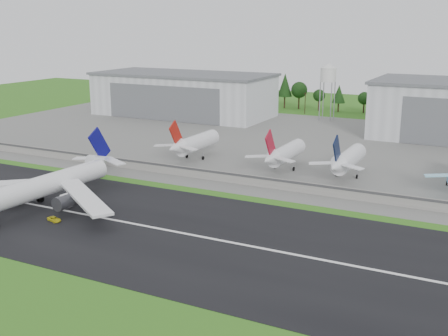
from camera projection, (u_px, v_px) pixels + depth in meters
The scene contains 14 objects.
ground at pixel (115, 238), 132.47m from camera, with size 600.00×600.00×0.00m, color #256A19.
runway at pixel (140, 225), 141.09m from camera, with size 320.00×60.00×0.10m, color black.
runway_centerline at pixel (140, 225), 141.07m from camera, with size 220.00×1.00×0.02m, color white.
apron at pixel (292, 144), 236.02m from camera, with size 320.00×150.00×0.10m, color slate.
blast_fence at pixel (222, 176), 179.47m from camera, with size 240.00×0.61×3.50m.
hangar_west at pixel (183, 94), 306.99m from camera, with size 97.00×44.00×23.20m.
water_tower at pixel (328, 73), 288.17m from camera, with size 8.40×8.40×29.40m.
utility_poles at pixel (343, 117), 305.07m from camera, with size 230.00×3.00×12.00m, color black, non-canonical shape.
treeline at pixel (350, 113), 318.01m from camera, with size 320.00×16.00×22.00m, color black, non-canonical shape.
main_airliner at pixel (43, 191), 153.32m from camera, with size 57.19×59.23×18.17m.
ground_vehicle at pixel (54, 219), 143.53m from camera, with size 1.96×4.26×1.18m, color gold.
parked_jet_red_a at pixel (193, 143), 207.10m from camera, with size 7.36×31.29×16.79m.
parked_jet_red_b at pixel (283, 154), 191.51m from camera, with size 7.36×31.29×16.59m.
parked_jet_navy at pixel (346, 160), 181.90m from camera, with size 7.36×31.29×16.76m.
Camera 1 is at (79.16, -98.94, 49.31)m, focal length 45.00 mm.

